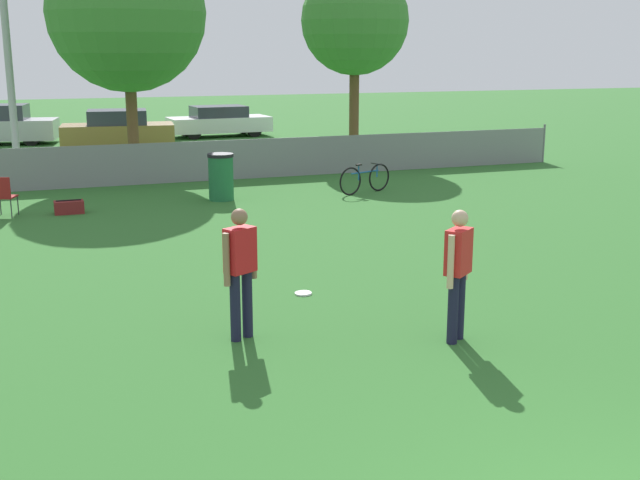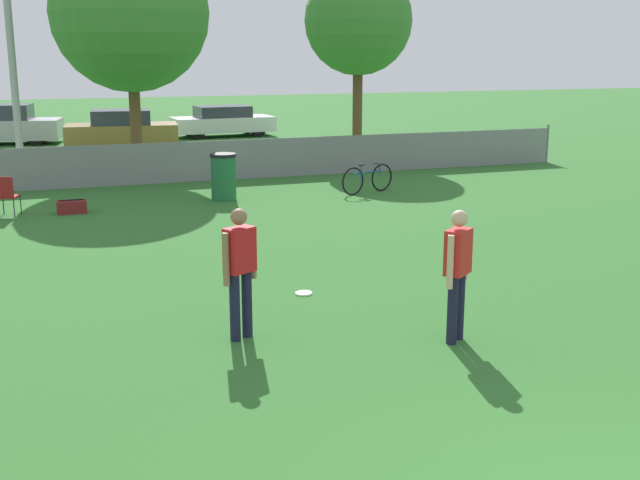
% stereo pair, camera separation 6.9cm
% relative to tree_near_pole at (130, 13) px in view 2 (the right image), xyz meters
% --- Properties ---
extents(fence_backline, '(23.45, 0.07, 1.21)m').
position_rel_tree_near_pole_xyz_m(fence_backline, '(1.01, -1.85, -3.97)').
color(fence_backline, gray).
rests_on(fence_backline, ground_plane).
extents(tree_near_pole, '(4.39, 4.39, 6.73)m').
position_rel_tree_near_pole_xyz_m(tree_near_pole, '(0.00, 0.00, 0.00)').
color(tree_near_pole, brown).
rests_on(tree_near_pole, ground_plane).
extents(tree_far_right, '(3.48, 3.48, 6.18)m').
position_rel_tree_near_pole_xyz_m(tree_far_right, '(7.36, 1.16, -0.10)').
color(tree_far_right, brown).
rests_on(tree_far_right, ground_plane).
extents(player_defender_red, '(0.48, 0.37, 1.65)m').
position_rel_tree_near_pole_xyz_m(player_defender_red, '(-0.64, -14.27, -3.58)').
color(player_defender_red, '#191933').
rests_on(player_defender_red, ground_plane).
extents(player_thrower_red, '(0.44, 0.40, 1.65)m').
position_rel_tree_near_pole_xyz_m(player_thrower_red, '(1.81, -15.26, -3.58)').
color(player_thrower_red, '#191933').
rests_on(player_thrower_red, ground_plane).
extents(frisbee_disc, '(0.26, 0.26, 0.03)m').
position_rel_tree_near_pole_xyz_m(frisbee_disc, '(0.70, -12.77, -4.51)').
color(frisbee_disc, white).
rests_on(frisbee_disc, ground_plane).
extents(folding_chair_sideline, '(0.56, 0.56, 0.89)m').
position_rel_tree_near_pole_xyz_m(folding_chair_sideline, '(-3.48, -5.21, -4.02)').
color(folding_chair_sideline, '#333338').
rests_on(folding_chair_sideline, ground_plane).
extents(bicycle_sideline, '(1.61, 0.66, 0.76)m').
position_rel_tree_near_pole_xyz_m(bicycle_sideline, '(5.00, -5.18, -4.16)').
color(bicycle_sideline, black).
rests_on(bicycle_sideline, ground_plane).
extents(trash_bin, '(0.62, 0.62, 1.12)m').
position_rel_tree_near_pole_xyz_m(trash_bin, '(1.39, -4.85, -3.96)').
color(trash_bin, '#1E6638').
rests_on(trash_bin, ground_plane).
extents(gear_bag_sideline, '(0.63, 0.34, 0.31)m').
position_rel_tree_near_pole_xyz_m(gear_bag_sideline, '(-2.15, -5.28, -4.38)').
color(gear_bag_sideline, maroon).
rests_on(gear_bag_sideline, ground_plane).
extents(parked_car_silver, '(4.70, 2.57, 1.50)m').
position_rel_tree_near_pole_xyz_m(parked_car_silver, '(-3.88, 9.74, -3.81)').
color(parked_car_silver, black).
rests_on(parked_car_silver, ground_plane).
extents(parked_car_tan, '(4.17, 2.28, 1.41)m').
position_rel_tree_near_pole_xyz_m(parked_car_tan, '(0.31, 6.60, -3.83)').
color(parked_car_tan, black).
rests_on(parked_car_tan, ground_plane).
extents(parked_car_white, '(4.23, 1.95, 1.27)m').
position_rel_tree_near_pole_xyz_m(parked_car_white, '(4.78, 9.56, -3.89)').
color(parked_car_white, black).
rests_on(parked_car_white, ground_plane).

